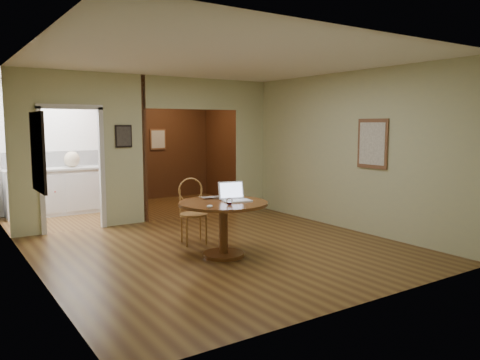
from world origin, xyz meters
TOP-DOWN VIEW (x-y plane):
  - floor at (0.00, 0.00)m, footprint 5.00×5.00m
  - room_shell at (-0.47, 3.10)m, footprint 5.20×7.50m
  - dining_table at (-0.20, -0.26)m, footprint 1.22×1.22m
  - chair at (-0.20, 0.65)m, footprint 0.50×0.50m
  - open_laptop at (-0.02, -0.26)m, footprint 0.41×0.38m
  - closed_laptop at (-0.17, 0.04)m, footprint 0.37×0.26m
  - mouse at (-0.59, -0.55)m, footprint 0.11×0.08m
  - wine_glass at (-0.26, -0.50)m, footprint 0.09×0.09m
  - pen at (-0.15, -0.40)m, footprint 0.14×0.04m
  - kitchen_cabinet at (-1.35, 4.20)m, footprint 2.06×0.60m
  - grocery_bag at (-1.08, 4.20)m, footprint 0.41×0.38m

SIDE VIEW (x-z plane):
  - floor at x=0.00m, z-range 0.00..0.00m
  - kitchen_cabinet at x=-1.35m, z-range 0.00..0.94m
  - chair at x=-0.20m, z-range 0.06..1.05m
  - dining_table at x=-0.20m, z-range 0.18..0.94m
  - pen at x=-0.15m, z-range 0.76..0.77m
  - closed_laptop at x=-0.17m, z-range 0.76..0.79m
  - mouse at x=-0.59m, z-range 0.76..0.80m
  - wine_glass at x=-0.26m, z-range 0.76..0.86m
  - open_laptop at x=-0.02m, z-range 0.70..0.96m
  - grocery_bag at x=-1.08m, z-range 0.94..1.26m
  - room_shell at x=-0.47m, z-range -1.21..3.79m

